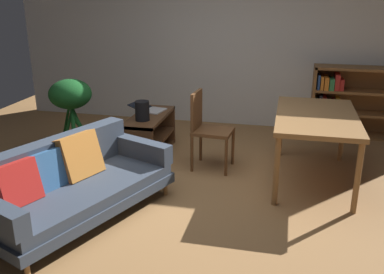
{
  "coord_description": "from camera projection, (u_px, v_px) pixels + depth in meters",
  "views": [
    {
      "loc": [
        0.88,
        -3.8,
        2.03
      ],
      "look_at": [
        -0.01,
        0.1,
        0.64
      ],
      "focal_mm": 39.91,
      "sensor_mm": 36.0,
      "label": 1
    }
  ],
  "objects": [
    {
      "name": "back_wall_panel",
      "position": [
        231.0,
        36.0,
        6.39
      ],
      "size": [
        6.8,
        0.1,
        2.7
      ],
      "primitive_type": "cube",
      "color": "silver",
      "rests_on": "ground_plane"
    },
    {
      "name": "potted_floor_plant",
      "position": [
        71.0,
        104.0,
        5.24
      ],
      "size": [
        0.53,
        0.52,
        0.99
      ],
      "color": "#333338",
      "rests_on": "ground_plane"
    },
    {
      "name": "open_laptop",
      "position": [
        149.0,
        109.0,
        5.58
      ],
      "size": [
        0.5,
        0.37,
        0.08
      ],
      "color": "silver",
      "rests_on": "media_console"
    },
    {
      "name": "media_console",
      "position": [
        150.0,
        135.0,
        5.46
      ],
      "size": [
        0.4,
        1.0,
        0.52
      ],
      "color": "#56351E",
      "rests_on": "ground_plane"
    },
    {
      "name": "bookshelf",
      "position": [
        357.0,
        102.0,
        6.1
      ],
      "size": [
        1.49,
        0.36,
        1.0
      ],
      "color": "brown",
      "rests_on": "ground_plane"
    },
    {
      "name": "ground_plane",
      "position": [
        191.0,
        199.0,
        4.35
      ],
      "size": [
        8.16,
        8.16,
        0.0
      ],
      "primitive_type": "plane",
      "color": "#9E7042"
    },
    {
      "name": "desk_speaker",
      "position": [
        142.0,
        111.0,
        5.13
      ],
      "size": [
        0.17,
        0.17,
        0.24
      ],
      "color": "black",
      "rests_on": "media_console"
    },
    {
      "name": "fabric_couch",
      "position": [
        70.0,
        182.0,
        3.92
      ],
      "size": [
        1.45,
        1.99,
        0.74
      ],
      "color": "olive",
      "rests_on": "ground_plane"
    },
    {
      "name": "dining_chair_near",
      "position": [
        207.0,
        126.0,
        4.97
      ],
      "size": [
        0.47,
        0.43,
        0.92
      ],
      "color": "brown",
      "rests_on": "ground_plane"
    },
    {
      "name": "dining_table",
      "position": [
        316.0,
        121.0,
        4.56
      ],
      "size": [
        0.84,
        1.46,
        0.76
      ],
      "color": "olive",
      "rests_on": "ground_plane"
    }
  ]
}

